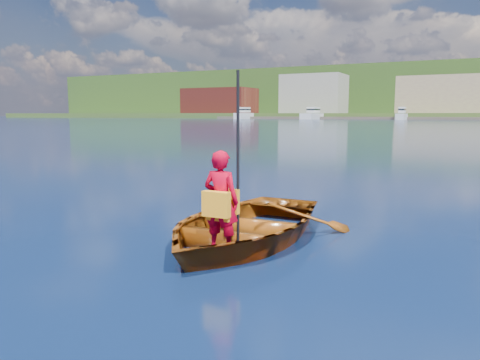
# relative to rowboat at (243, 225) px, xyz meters

# --- Properties ---
(ground) EXTENTS (600.00, 600.00, 0.00)m
(ground) POSITION_rel_rowboat_xyz_m (-0.16, -0.44, -0.21)
(ground) COLOR #0C1F3F
(ground) RESTS_ON ground
(rowboat) EXTENTS (2.53, 3.53, 0.73)m
(rowboat) POSITION_rel_rowboat_xyz_m (0.00, 0.00, 0.00)
(rowboat) COLOR brown
(rowboat) RESTS_ON ground
(child_paddler) EXTENTS (0.45, 0.34, 2.15)m
(child_paddler) POSITION_rel_rowboat_xyz_m (0.15, -0.90, 0.50)
(child_paddler) COLOR #C0001B
(child_paddler) RESTS_ON ground
(shoreline) EXTENTS (400.00, 140.00, 22.00)m
(shoreline) POSITION_rel_rowboat_xyz_m (-0.16, 236.17, 10.11)
(shoreline) COLOR #334D1B
(shoreline) RESTS_ON ground
(dock) EXTENTS (160.04, 6.37, 0.80)m
(dock) POSITION_rel_rowboat_xyz_m (-0.36, 147.56, 0.19)
(dock) COLOR brown
(dock) RESTS_ON ground
(waterfront_buildings) EXTENTS (202.00, 16.00, 14.00)m
(waterfront_buildings) POSITION_rel_rowboat_xyz_m (-7.90, 164.56, 7.53)
(waterfront_buildings) COLOR brown
(waterfront_buildings) RESTS_ON ground
(marina_yachts) EXTENTS (143.86, 13.81, 4.26)m
(marina_yachts) POSITION_rel_rowboat_xyz_m (-7.16, 142.86, 1.18)
(marina_yachts) COLOR silver
(marina_yachts) RESTS_ON ground
(hillside_trees) EXTENTS (290.43, 89.69, 27.26)m
(hillside_trees) POSITION_rel_rowboat_xyz_m (-7.05, 234.64, 16.99)
(hillside_trees) COLOR #382314
(hillside_trees) RESTS_ON ground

